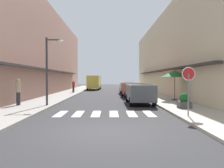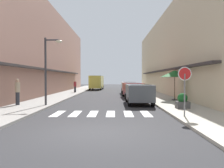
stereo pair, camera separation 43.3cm
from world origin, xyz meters
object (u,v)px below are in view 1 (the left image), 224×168
(round_street_sign, at_px, (188,79))
(parked_car_far, at_px, (128,86))
(planter_corner, at_px, (184,101))
(parked_car_near, at_px, (140,92))
(pedestrian_walking_near, at_px, (18,91))
(parked_car_mid, at_px, (132,88))
(street_lamp, at_px, (50,63))
(pedestrian_walking_far, at_px, (73,86))
(delivery_van, at_px, (94,81))
(cafe_umbrella, at_px, (175,74))

(round_street_sign, bearing_deg, parked_car_far, 94.91)
(planter_corner, bearing_deg, parked_car_near, 125.03)
(planter_corner, distance_m, pedestrian_walking_near, 10.75)
(parked_car_far, xyz_separation_m, planter_corner, (2.27, -14.63, -0.40))
(parked_car_mid, relative_size, pedestrian_walking_near, 2.35)
(street_lamp, height_order, pedestrian_walking_far, street_lamp)
(parked_car_near, distance_m, round_street_sign, 6.46)
(delivery_van, xyz_separation_m, cafe_umbrella, (7.94, -20.24, 0.88))
(parked_car_mid, bearing_deg, round_street_sign, -82.85)
(street_lamp, distance_m, planter_corner, 8.97)
(parked_car_near, height_order, street_lamp, street_lamp)
(cafe_umbrella, bearing_deg, parked_car_near, -148.64)
(street_lamp, bearing_deg, pedestrian_walking_near, 179.80)
(parked_car_near, height_order, parked_car_mid, same)
(round_street_sign, relative_size, pedestrian_walking_near, 1.32)
(parked_car_near, distance_m, delivery_van, 22.67)
(delivery_van, bearing_deg, pedestrian_walking_near, -98.43)
(planter_corner, bearing_deg, street_lamp, 169.11)
(parked_car_mid, height_order, street_lamp, street_lamp)
(planter_corner, xyz_separation_m, pedestrian_walking_near, (-10.61, 1.64, 0.53))
(parked_car_near, xyz_separation_m, parked_car_far, (0.00, 11.38, -0.00))
(round_street_sign, bearing_deg, street_lamp, 149.28)
(parked_car_near, xyz_separation_m, planter_corner, (2.27, -3.25, -0.40))
(parked_car_near, xyz_separation_m, pedestrian_walking_near, (-8.33, -1.60, 0.13))
(parked_car_far, bearing_deg, planter_corner, -81.16)
(parked_car_near, bearing_deg, street_lamp, -165.45)
(delivery_van, bearing_deg, pedestrian_walking_far, -102.14)
(parked_car_near, bearing_deg, delivery_van, 102.26)
(parked_car_near, relative_size, delivery_van, 0.81)
(pedestrian_walking_far, bearing_deg, parked_car_mid, -81.45)
(round_street_sign, height_order, pedestrian_walking_far, round_street_sign)
(cafe_umbrella, distance_m, pedestrian_walking_far, 14.72)
(parked_car_far, xyz_separation_m, delivery_van, (-4.81, 10.76, 0.48))
(parked_car_far, bearing_deg, delivery_van, 114.10)
(street_lamp, xyz_separation_m, pedestrian_walking_near, (-2.12, 0.01, -1.88))
(parked_car_near, relative_size, street_lamp, 0.99)
(parked_car_far, xyz_separation_m, pedestrian_walking_far, (-6.86, 1.26, 0.01))
(parked_car_mid, distance_m, planter_corner, 9.37)
(delivery_van, xyz_separation_m, street_lamp, (-1.40, -23.76, 1.53))
(street_lamp, relative_size, pedestrian_walking_far, 2.88)
(cafe_umbrella, bearing_deg, parked_car_mid, 128.59)
(delivery_van, bearing_deg, planter_corner, -74.40)
(parked_car_mid, xyz_separation_m, pedestrian_walking_far, (-6.86, 6.81, 0.01))
(delivery_van, relative_size, pedestrian_walking_near, 3.10)
(parked_car_far, xyz_separation_m, pedestrian_walking_near, (-8.33, -12.99, 0.13))
(round_street_sign, bearing_deg, cafe_umbrella, 78.69)
(cafe_umbrella, bearing_deg, round_street_sign, -101.31)
(street_lamp, relative_size, planter_corner, 4.98)
(parked_car_near, distance_m, parked_car_far, 11.38)
(parked_car_far, height_order, pedestrian_walking_near, pedestrian_walking_near)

